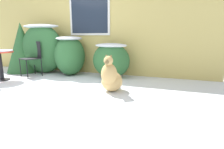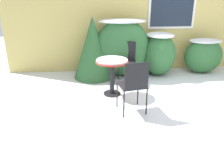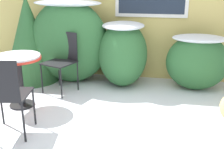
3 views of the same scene
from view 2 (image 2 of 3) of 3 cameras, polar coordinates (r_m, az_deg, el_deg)
The scene contains 9 objects.
ground_plane at distance 4.52m, azimuth 18.04°, elevation -7.09°, with size 16.00×16.00×0.00m, color silver.
house_wall at distance 6.14m, azimuth 11.73°, elevation 15.89°, with size 8.00×0.10×3.17m.
shrub_left at distance 5.56m, azimuth 2.65°, elevation 7.27°, with size 1.39×0.68×1.46m.
shrub_middle at distance 5.80m, azimuth 12.14°, elevation 5.58°, with size 0.83×0.93×1.11m.
shrub_right at distance 6.33m, azimuth 22.77°, elevation 4.81°, with size 1.02×0.65×0.93m.
evergreen_bush at distance 5.46m, azimuth -4.97°, elevation 6.96°, with size 1.00×1.00×1.53m.
patio_table at distance 4.46m, azimuth -0.00°, elevation 1.88°, with size 0.66×0.66×0.76m.
patio_chair_near_table at distance 5.19m, azimuth 3.61°, elevation 3.88°, with size 0.58×0.58×0.97m.
patio_chair_far_side at distance 3.76m, azimuth 5.62°, elevation -2.47°, with size 0.52×0.52×0.97m.
Camera 2 is at (-1.74, -3.68, 1.96)m, focal length 35.00 mm.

